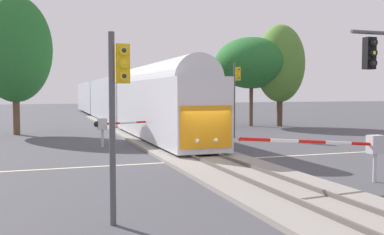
# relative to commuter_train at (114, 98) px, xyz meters

# --- Properties ---
(ground_plane) EXTENTS (220.00, 220.00, 0.00)m
(ground_plane) POSITION_rel_commuter_train_xyz_m (-0.00, -29.43, -2.74)
(ground_plane) COLOR #47474C
(road_centre_stripe) EXTENTS (44.00, 0.20, 0.01)m
(road_centre_stripe) POSITION_rel_commuter_train_xyz_m (-0.00, -29.43, -2.73)
(road_centre_stripe) COLOR beige
(road_centre_stripe) RESTS_ON ground
(railway_track) EXTENTS (4.40, 80.00, 0.32)m
(railway_track) POSITION_rel_commuter_train_xyz_m (-0.00, -29.43, -2.64)
(railway_track) COLOR gray
(railway_track) RESTS_ON ground
(commuter_train) EXTENTS (3.04, 63.06, 5.16)m
(commuter_train) POSITION_rel_commuter_train_xyz_m (0.00, 0.00, 0.00)
(commuter_train) COLOR silver
(commuter_train) RESTS_ON railway_track
(crossing_gate_near) EXTENTS (6.25, 0.40, 1.92)m
(crossing_gate_near) POSITION_rel_commuter_train_xyz_m (3.48, -36.39, -1.29)
(crossing_gate_near) COLOR #B7B7BC
(crossing_gate_near) RESTS_ON ground
(crossing_gate_far) EXTENTS (5.91, 0.40, 1.80)m
(crossing_gate_far) POSITION_rel_commuter_train_xyz_m (-3.57, -22.46, -1.33)
(crossing_gate_far) COLOR #B7B7BC
(crossing_gate_far) RESTS_ON ground
(traffic_signal_near_left) EXTENTS (0.53, 0.38, 4.96)m
(traffic_signal_near_left) POSITION_rel_commuter_train_xyz_m (-5.89, -38.58, 0.59)
(traffic_signal_near_left) COLOR #4C4C51
(traffic_signal_near_left) RESTS_ON ground
(traffic_signal_far_side) EXTENTS (0.53, 0.38, 5.58)m
(traffic_signal_far_side) POSITION_rel_commuter_train_xyz_m (5.94, -20.02, 1.00)
(traffic_signal_far_side) COLOR #4C4C51
(traffic_signal_far_side) RESTS_ON ground
(oak_behind_train) EXTENTS (5.76, 5.76, 11.09)m
(oak_behind_train) POSITION_rel_commuter_train_xyz_m (-9.71, -12.17, 4.10)
(oak_behind_train) COLOR brown
(oak_behind_train) RESTS_ON ground
(oak_far_right) EXTENTS (7.35, 7.35, 8.85)m
(oak_far_right) POSITION_rel_commuter_train_xyz_m (12.04, -10.38, 3.56)
(oak_far_right) COLOR brown
(oak_far_right) RESTS_ON ground
(maple_right_background) EXTENTS (4.84, 4.84, 10.08)m
(maple_right_background) POSITION_rel_commuter_train_xyz_m (14.69, -11.41, 3.49)
(maple_right_background) COLOR #4C3828
(maple_right_background) RESTS_ON ground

